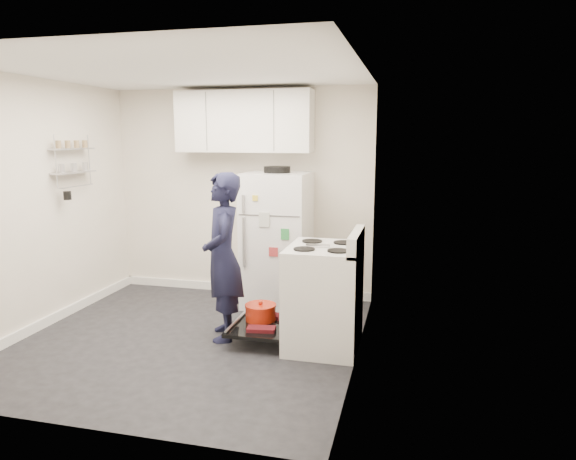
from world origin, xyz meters
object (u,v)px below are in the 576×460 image
(open_oven_door, at_px, (261,319))
(refrigerator, at_px, (277,239))
(person, at_px, (223,257))
(electric_range, at_px, (323,298))

(open_oven_door, relative_size, refrigerator, 0.44)
(open_oven_door, relative_size, person, 0.44)
(open_oven_door, distance_m, refrigerator, 1.21)
(refrigerator, bearing_deg, electric_range, -56.64)
(refrigerator, bearing_deg, open_oven_door, -83.62)
(electric_range, height_order, open_oven_door, electric_range)
(electric_range, relative_size, person, 0.69)
(electric_range, relative_size, open_oven_door, 1.57)
(open_oven_door, bearing_deg, person, -170.54)
(open_oven_door, xyz_separation_m, refrigerator, (-0.12, 1.05, 0.58))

